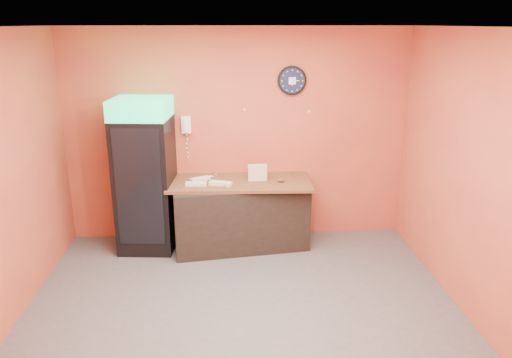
{
  "coord_description": "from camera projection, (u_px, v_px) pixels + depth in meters",
  "views": [
    {
      "loc": [
        -0.13,
        -4.47,
        2.83
      ],
      "look_at": [
        0.17,
        0.6,
        1.24
      ],
      "focal_mm": 35.0,
      "sensor_mm": 36.0,
      "label": 1
    }
  ],
  "objects": [
    {
      "name": "floor",
      "position": [
        243.0,
        312.0,
        5.12
      ],
      "size": [
        4.5,
        4.5,
        0.0
      ],
      "primitive_type": "plane",
      "color": "#47474C",
      "rests_on": "ground"
    },
    {
      "name": "back_wall",
      "position": [
        237.0,
        136.0,
        6.6
      ],
      "size": [
        4.5,
        0.02,
        2.8
      ],
      "primitive_type": "cube",
      "color": "#C45E37",
      "rests_on": "floor"
    },
    {
      "name": "right_wall",
      "position": [
        474.0,
        178.0,
        4.82
      ],
      "size": [
        0.02,
        4.0,
        2.8
      ],
      "primitive_type": "cube",
      "color": "#C45E37",
      "rests_on": "floor"
    },
    {
      "name": "ceiling",
      "position": [
        241.0,
        27.0,
        4.28
      ],
      "size": [
        4.5,
        4.0,
        0.02
      ],
      "primitive_type": "cube",
      "color": "white",
      "rests_on": "back_wall"
    },
    {
      "name": "beverage_cooler",
      "position": [
        145.0,
        178.0,
        6.29
      ],
      "size": [
        0.74,
        0.75,
        1.96
      ],
      "rotation": [
        0.0,
        0.0,
        -0.08
      ],
      "color": "black",
      "rests_on": "floor"
    },
    {
      "name": "prep_counter",
      "position": [
        240.0,
        215.0,
        6.53
      ],
      "size": [
        1.8,
        1.0,
        0.86
      ],
      "primitive_type": "cube",
      "rotation": [
        0.0,
        0.0,
        0.14
      ],
      "color": "black",
      "rests_on": "floor"
    },
    {
      "name": "wall_clock",
      "position": [
        292.0,
        81.0,
        6.4
      ],
      "size": [
        0.37,
        0.06,
        0.37
      ],
      "color": "black",
      "rests_on": "back_wall"
    },
    {
      "name": "wall_phone",
      "position": [
        186.0,
        125.0,
        6.46
      ],
      "size": [
        0.12,
        0.1,
        0.22
      ],
      "color": "white",
      "rests_on": "back_wall"
    },
    {
      "name": "butcher_paper",
      "position": [
        239.0,
        182.0,
        6.4
      ],
      "size": [
        1.84,
        0.85,
        0.04
      ],
      "primitive_type": "cube",
      "rotation": [
        0.0,
        0.0,
        -0.03
      ],
      "color": "brown",
      "rests_on": "prep_counter"
    },
    {
      "name": "sub_roll_stack",
      "position": [
        257.0,
        173.0,
        6.39
      ],
      "size": [
        0.25,
        0.09,
        0.21
      ],
      "rotation": [
        0.0,
        0.0,
        0.04
      ],
      "color": "beige",
      "rests_on": "butcher_paper"
    },
    {
      "name": "wrapped_sandwich_left",
      "position": [
        196.0,
        184.0,
        6.21
      ],
      "size": [
        0.27,
        0.12,
        0.04
      ],
      "primitive_type": "cube",
      "rotation": [
        0.0,
        0.0,
        -0.06
      ],
      "color": "silver",
      "rests_on": "butcher_paper"
    },
    {
      "name": "wrapped_sandwich_mid",
      "position": [
        221.0,
        183.0,
        6.23
      ],
      "size": [
        0.3,
        0.2,
        0.04
      ],
      "primitive_type": "cube",
      "rotation": [
        0.0,
        0.0,
        -0.33
      ],
      "color": "silver",
      "rests_on": "butcher_paper"
    },
    {
      "name": "wrapped_sandwich_right",
      "position": [
        200.0,
        179.0,
        6.4
      ],
      "size": [
        0.27,
        0.22,
        0.04
      ],
      "primitive_type": "cube",
      "rotation": [
        0.0,
        0.0,
        0.53
      ],
      "color": "silver",
      "rests_on": "butcher_paper"
    },
    {
      "name": "kitchen_tool",
      "position": [
        216.0,
        175.0,
        6.54
      ],
      "size": [
        0.06,
        0.06,
        0.06
      ],
      "primitive_type": "cylinder",
      "color": "silver",
      "rests_on": "butcher_paper"
    }
  ]
}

